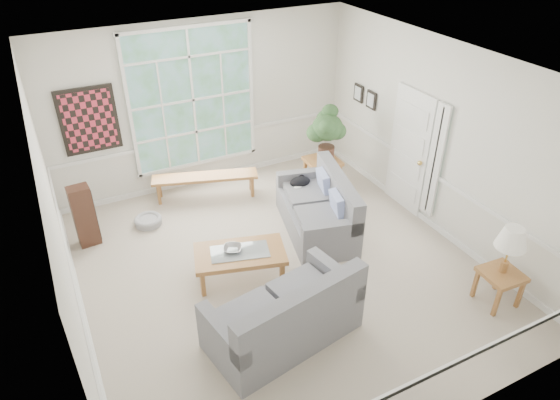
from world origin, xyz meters
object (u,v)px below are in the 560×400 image
object	(u,v)px
loveseat_right	(316,205)
side_table	(498,287)
coffee_table	(241,265)
end_table	(322,174)
loveseat_front	(283,306)

from	to	relation	value
loveseat_right	side_table	xyz separation A→B (m)	(1.33, -2.54, -0.23)
loveseat_right	coffee_table	world-z (taller)	loveseat_right
coffee_table	end_table	distance (m)	2.89
loveseat_front	side_table	xyz separation A→B (m)	(2.85, -0.76, -0.25)
side_table	coffee_table	bearing A→B (deg)	145.23
end_table	side_table	size ratio (longest dim) A/B	1.15
loveseat_right	end_table	world-z (taller)	loveseat_right
loveseat_right	loveseat_front	xyz separation A→B (m)	(-1.52, -1.79, 0.02)
loveseat_right	coffee_table	bearing A→B (deg)	-146.90
coffee_table	side_table	xyz separation A→B (m)	(2.88, -2.00, 0.02)
loveseat_front	end_table	distance (m)	3.74
coffee_table	side_table	bearing A→B (deg)	-18.87
loveseat_front	side_table	distance (m)	2.96
end_table	loveseat_right	bearing A→B (deg)	-124.98
side_table	loveseat_front	bearing A→B (deg)	165.12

